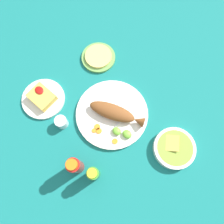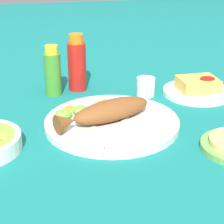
% 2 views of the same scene
% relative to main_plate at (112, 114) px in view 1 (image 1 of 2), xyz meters
% --- Properties ---
extents(ground_plane, '(4.00, 4.00, 0.00)m').
position_rel_main_plate_xyz_m(ground_plane, '(0.00, 0.00, -0.01)').
color(ground_plane, '#146B66').
extents(main_plate, '(0.33, 0.33, 0.02)m').
position_rel_main_plate_xyz_m(main_plate, '(0.00, 0.00, 0.00)').
color(main_plate, silver).
rests_on(main_plate, ground_plane).
extents(fried_fish, '(0.26, 0.14, 0.05)m').
position_rel_main_plate_xyz_m(fried_fish, '(-0.01, -0.00, 0.03)').
color(fried_fish, brown).
rests_on(fried_fish, main_plate).
extents(fork_near, '(0.10, 0.17, 0.00)m').
position_rel_main_plate_xyz_m(fork_near, '(-0.01, -0.08, 0.01)').
color(fork_near, silver).
rests_on(fork_near, main_plate).
extents(fork_far, '(0.02, 0.19, 0.00)m').
position_rel_main_plate_xyz_m(fork_far, '(-0.05, -0.07, 0.01)').
color(fork_far, silver).
rests_on(fork_far, main_plate).
extents(carrot_slice_near, '(0.03, 0.03, 0.00)m').
position_rel_main_plate_xyz_m(carrot_slice_near, '(0.01, 0.09, 0.01)').
color(carrot_slice_near, orange).
rests_on(carrot_slice_near, main_plate).
extents(carrot_slice_mid, '(0.02, 0.02, 0.00)m').
position_rel_main_plate_xyz_m(carrot_slice_mid, '(0.01, 0.11, 0.01)').
color(carrot_slice_mid, orange).
rests_on(carrot_slice_mid, main_plate).
extents(carrot_slice_far, '(0.03, 0.03, 0.00)m').
position_rel_main_plate_xyz_m(carrot_slice_far, '(-0.01, 0.10, 0.01)').
color(carrot_slice_far, orange).
rests_on(carrot_slice_far, main_plate).
extents(carrot_slice_extra, '(0.03, 0.03, 0.00)m').
position_rel_main_plate_xyz_m(carrot_slice_extra, '(-0.09, 0.09, 0.01)').
color(carrot_slice_extra, orange).
rests_on(carrot_slice_extra, main_plate).
extents(lime_wedge_main, '(0.04, 0.03, 0.02)m').
position_rel_main_plate_xyz_m(lime_wedge_main, '(-0.07, 0.05, 0.02)').
color(lime_wedge_main, '#6BB233').
rests_on(lime_wedge_main, main_plate).
extents(lime_wedge_side, '(0.04, 0.04, 0.02)m').
position_rel_main_plate_xyz_m(lime_wedge_side, '(-0.12, 0.03, 0.02)').
color(lime_wedge_side, '#6BB233').
rests_on(lime_wedge_side, main_plate).
extents(hot_sauce_bottle_red, '(0.06, 0.06, 0.17)m').
position_rel_main_plate_xyz_m(hot_sauce_bottle_red, '(-0.04, 0.28, 0.07)').
color(hot_sauce_bottle_red, '#B21914').
rests_on(hot_sauce_bottle_red, ground_plane).
extents(hot_sauce_bottle_green, '(0.05, 0.05, 0.15)m').
position_rel_main_plate_xyz_m(hot_sauce_bottle_green, '(-0.12, 0.25, 0.06)').
color(hot_sauce_bottle_green, '#3D8428').
rests_on(hot_sauce_bottle_green, ground_plane).
extents(salt_cup, '(0.05, 0.05, 0.05)m').
position_rel_main_plate_xyz_m(salt_cup, '(0.14, 0.18, 0.01)').
color(salt_cup, silver).
rests_on(salt_cup, ground_plane).
extents(side_plate_fries, '(0.20, 0.20, 0.01)m').
position_rel_main_plate_xyz_m(side_plate_fries, '(0.30, 0.15, -0.00)').
color(side_plate_fries, silver).
rests_on(side_plate_fries, ground_plane).
extents(fries_pile, '(0.11, 0.09, 0.04)m').
position_rel_main_plate_xyz_m(fries_pile, '(0.30, 0.15, 0.02)').
color(fries_pile, gold).
rests_on(fries_pile, side_plate_fries).
extents(guacamole_bowl, '(0.18, 0.18, 0.05)m').
position_rel_main_plate_xyz_m(guacamole_bowl, '(-0.31, -0.06, 0.01)').
color(guacamole_bowl, white).
rests_on(guacamole_bowl, ground_plane).
extents(tortilla_plate, '(0.17, 0.17, 0.01)m').
position_rel_main_plate_xyz_m(tortilla_plate, '(0.25, -0.18, -0.00)').
color(tortilla_plate, '#6B9E4C').
rests_on(tortilla_plate, ground_plane).
extents(tortilla_stack, '(0.13, 0.13, 0.01)m').
position_rel_main_plate_xyz_m(tortilla_stack, '(0.25, -0.18, 0.01)').
color(tortilla_stack, '#E0C666').
rests_on(tortilla_stack, tortilla_plate).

